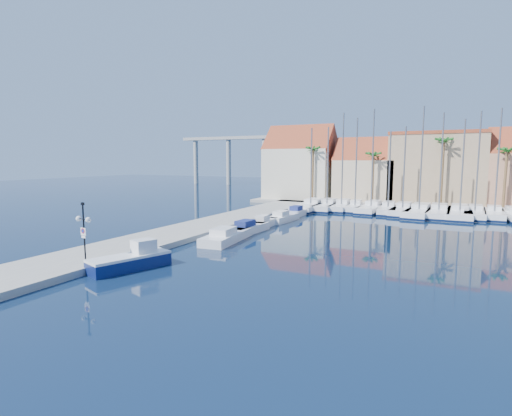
% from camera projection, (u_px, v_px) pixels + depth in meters
% --- Properties ---
extents(ground, '(260.00, 260.00, 0.00)m').
position_uv_depth(ground, '(205.00, 267.00, 28.54)').
color(ground, '#081B30').
rests_on(ground, ground).
extents(quay_west, '(6.00, 77.00, 0.50)m').
position_uv_depth(quay_west, '(205.00, 226.00, 44.49)').
color(quay_west, gray).
rests_on(quay_west, ground).
extents(shore_north, '(54.00, 16.00, 0.50)m').
position_uv_depth(shore_north, '(415.00, 204.00, 66.74)').
color(shore_north, gray).
rests_on(shore_north, ground).
extents(lamp_post, '(1.45, 0.49, 4.27)m').
position_uv_depth(lamp_post, '(84.00, 223.00, 27.41)').
color(lamp_post, black).
rests_on(lamp_post, quay_west).
extents(bollard, '(0.19, 0.19, 0.47)m').
position_uv_depth(bollard, '(147.00, 241.00, 34.21)').
color(bollard, black).
rests_on(bollard, quay_west).
extents(fishing_boat, '(3.56, 5.93, 1.97)m').
position_uv_depth(fishing_boat, '(132.00, 260.00, 28.09)').
color(fishing_boat, '#0E1B52').
rests_on(fishing_boat, ground).
extents(motorboat_west_0, '(3.07, 7.55, 1.40)m').
position_uv_depth(motorboat_west_0, '(226.00, 236.00, 37.52)').
color(motorboat_west_0, white).
rests_on(motorboat_west_0, ground).
extents(motorboat_west_1, '(2.27, 6.16, 1.40)m').
position_uv_depth(motorboat_west_1, '(248.00, 228.00, 41.89)').
color(motorboat_west_1, white).
rests_on(motorboat_west_1, ground).
extents(motorboat_west_2, '(1.91, 5.18, 1.40)m').
position_uv_depth(motorboat_west_2, '(264.00, 223.00, 45.52)').
color(motorboat_west_2, white).
rests_on(motorboat_west_2, ground).
extents(motorboat_west_3, '(2.25, 5.97, 1.40)m').
position_uv_depth(motorboat_west_3, '(283.00, 217.00, 49.44)').
color(motorboat_west_3, white).
rests_on(motorboat_west_3, ground).
extents(motorboat_west_4, '(1.86, 5.48, 1.40)m').
position_uv_depth(motorboat_west_4, '(297.00, 212.00, 54.67)').
color(motorboat_west_4, white).
rests_on(motorboat_west_4, ground).
extents(sailboat_0, '(3.17, 11.94, 12.33)m').
position_uv_depth(sailboat_0, '(312.00, 206.00, 61.31)').
color(sailboat_0, white).
rests_on(sailboat_0, ground).
extents(sailboat_1, '(2.96, 10.29, 12.45)m').
position_uv_depth(sailboat_1, '(328.00, 206.00, 61.13)').
color(sailboat_1, white).
rests_on(sailboat_1, ground).
extents(sailboat_2, '(2.67, 9.38, 14.44)m').
position_uv_depth(sailboat_2, '(342.00, 206.00, 60.64)').
color(sailboat_2, white).
rests_on(sailboat_2, ground).
extents(sailboat_3, '(2.67, 8.24, 13.65)m').
position_uv_depth(sailboat_3, '(355.00, 207.00, 59.54)').
color(sailboat_3, white).
rests_on(sailboat_3, ground).
extents(sailboat_4, '(3.33, 10.13, 14.76)m').
position_uv_depth(sailboat_4, '(372.00, 208.00, 58.53)').
color(sailboat_4, white).
rests_on(sailboat_4, ground).
extents(sailboat_5, '(3.11, 9.36, 11.52)m').
position_uv_depth(sailboat_5, '(388.00, 209.00, 57.24)').
color(sailboat_5, white).
rests_on(sailboat_5, ground).
extents(sailboat_6, '(2.99, 10.08, 12.13)m').
position_uv_depth(sailboat_6, '(403.00, 210.00, 56.14)').
color(sailboat_6, white).
rests_on(sailboat_6, ground).
extents(sailboat_7, '(3.91, 11.52, 14.67)m').
position_uv_depth(sailboat_7, '(420.00, 211.00, 54.68)').
color(sailboat_7, white).
rests_on(sailboat_7, ground).
extents(sailboat_8, '(3.03, 10.89, 13.77)m').
position_uv_depth(sailboat_8, '(439.00, 212.00, 54.12)').
color(sailboat_8, white).
rests_on(sailboat_8, ground).
extents(sailboat_9, '(3.14, 11.54, 12.83)m').
position_uv_depth(sailboat_9, '(460.00, 213.00, 53.19)').
color(sailboat_9, white).
rests_on(sailboat_9, ground).
extents(sailboat_10, '(2.90, 9.75, 13.82)m').
position_uv_depth(sailboat_10, '(475.00, 213.00, 52.91)').
color(sailboat_10, white).
rests_on(sailboat_10, ground).
extents(sailboat_11, '(2.66, 8.89, 14.11)m').
position_uv_depth(sailboat_11, '(494.00, 214.00, 52.10)').
color(sailboat_11, white).
rests_on(sailboat_11, ground).
extents(building_0, '(12.30, 9.00, 13.50)m').
position_uv_depth(building_0, '(301.00, 166.00, 73.93)').
color(building_0, beige).
rests_on(building_0, shore_north).
extents(building_1, '(10.30, 8.00, 11.00)m').
position_uv_depth(building_1, '(366.00, 173.00, 68.77)').
color(building_1, '#C9B08E').
rests_on(building_1, shore_north).
extents(building_2, '(14.20, 10.20, 11.50)m').
position_uv_depth(building_2, '(437.00, 168.00, 64.68)').
color(building_2, tan).
rests_on(building_2, shore_north).
extents(palm_0, '(2.60, 2.60, 10.15)m').
position_uv_depth(palm_0, '(313.00, 151.00, 67.41)').
color(palm_0, brown).
rests_on(palm_0, shore_north).
extents(palm_1, '(2.60, 2.60, 9.15)m').
position_uv_depth(palm_1, '(374.00, 156.00, 63.10)').
color(palm_1, brown).
rests_on(palm_1, shore_north).
extents(palm_2, '(2.60, 2.60, 11.15)m').
position_uv_depth(palm_2, '(444.00, 143.00, 58.45)').
color(palm_2, brown).
rests_on(palm_2, shore_north).
extents(palm_3, '(2.60, 2.60, 9.65)m').
position_uv_depth(palm_3, '(507.00, 153.00, 55.08)').
color(palm_3, brown).
rests_on(palm_3, shore_north).
extents(viaduct, '(48.00, 2.20, 14.45)m').
position_uv_depth(viaduct, '(249.00, 150.00, 117.44)').
color(viaduct, '#9E9E99').
rests_on(viaduct, ground).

